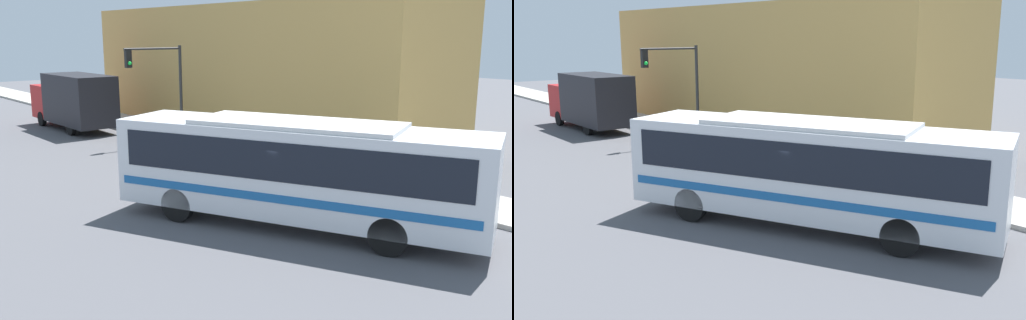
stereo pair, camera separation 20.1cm
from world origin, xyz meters
TOP-DOWN VIEW (x-y plane):
  - ground_plane at (0.00, 0.00)m, footprint 120.00×120.00m
  - sidewalk at (5.94, 20.00)m, footprint 2.88×70.00m
  - building_facade at (10.38, 13.83)m, footprint 6.00×25.66m
  - city_bus at (0.11, -0.76)m, footprint 6.83×11.07m
  - delivery_truck at (2.35, 20.48)m, footprint 2.37×7.62m
  - fire_hydrant at (5.10, 4.47)m, footprint 0.26×0.35m
  - traffic_light_pole at (4.08, 13.26)m, footprint 3.28×0.35m
  - parking_meter at (5.10, 7.55)m, footprint 0.14×0.14m

SIDE VIEW (x-z plane):
  - ground_plane at x=0.00m, z-range 0.00..0.00m
  - sidewalk at x=5.94m, z-range 0.00..0.15m
  - fire_hydrant at x=5.10m, z-range 0.15..0.88m
  - parking_meter at x=5.10m, z-range 0.37..1.54m
  - delivery_truck at x=2.35m, z-range 0.13..3.44m
  - city_bus at x=0.11m, z-range 0.26..3.41m
  - traffic_light_pole at x=4.08m, z-range 1.09..5.97m
  - building_facade at x=10.38m, z-range 0.00..7.21m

